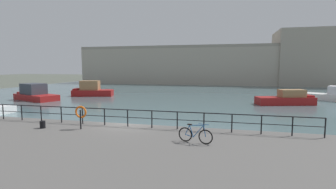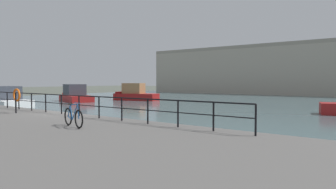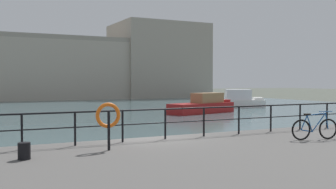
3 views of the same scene
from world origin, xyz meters
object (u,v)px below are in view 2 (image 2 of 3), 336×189
Objects in this scene: moored_cabin_cruiser at (75,95)px; life_ring_stand at (17,96)px; moored_red_daysailer at (3,99)px; moored_blue_motorboat at (135,94)px; parked_bicycle at (73,117)px.

life_ring_stand is (17.64, -16.48, 1.00)m from moored_cabin_cruiser.
moored_red_daysailer is 6.15× the size of life_ring_stand.
moored_blue_motorboat is 25.96m from life_ring_stand.
life_ring_stand is at bearing 156.80° from moored_cabin_cruiser.
moored_blue_motorboat reaches higher than life_ring_stand.
moored_cabin_cruiser reaches higher than parked_bicycle.
parked_bicycle is at bearing 164.19° from moored_cabin_cruiser.
moored_blue_motorboat is at bearing -100.87° from moored_red_daysailer.
moored_cabin_cruiser is at bearing 136.93° from life_ring_stand.
moored_cabin_cruiser is 30.34m from parked_bicycle.
life_ring_stand is (-7.01, 1.21, 0.59)m from parked_bicycle.
moored_red_daysailer is 16.57m from moored_blue_motorboat.
moored_cabin_cruiser is 5.27× the size of life_ring_stand.
life_ring_stand reaches higher than moored_red_daysailer.
moored_red_daysailer is at bearing 174.32° from parked_bicycle.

